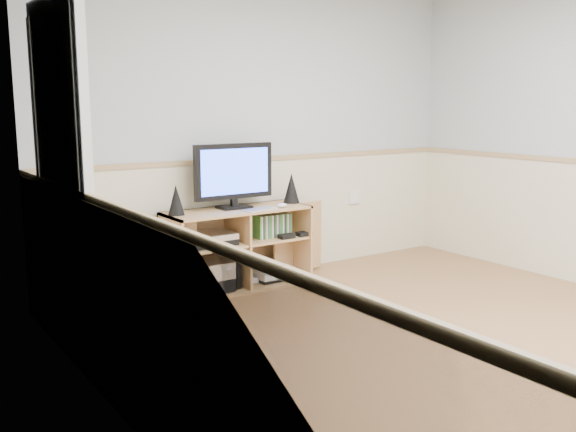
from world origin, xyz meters
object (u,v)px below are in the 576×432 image
(media_cabinet, at_px, (234,246))
(monitor, at_px, (234,173))
(game_consoles, at_px, (270,274))
(keyboard, at_px, (260,209))

(media_cabinet, height_order, monitor, monitor)
(media_cabinet, relative_size, game_consoles, 4.15)
(game_consoles, bearing_deg, media_cabinet, 167.77)
(media_cabinet, xyz_separation_m, keyboard, (0.12, -0.19, 0.32))
(keyboard, bearing_deg, game_consoles, 24.06)
(keyboard, bearing_deg, monitor, 112.58)
(monitor, xyz_separation_m, keyboard, (0.12, -0.19, -0.28))
(keyboard, xyz_separation_m, game_consoles, (0.18, 0.13, -0.59))
(media_cabinet, distance_m, keyboard, 0.40)
(monitor, xyz_separation_m, game_consoles, (0.31, -0.06, -0.86))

